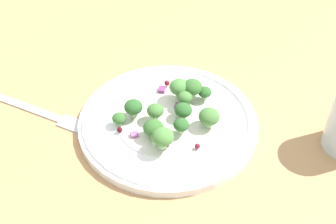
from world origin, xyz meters
TOP-DOWN VIEW (x-y plane):
  - ground_plane at (0.00, 0.00)cm, footprint 180.00×180.00cm
  - plate at (2.02, -2.83)cm, footprint 25.47×25.47cm
  - dressing_pool at (2.02, -2.83)cm, footprint 14.77×14.77cm
  - broccoli_floret_0 at (5.66, -5.57)cm, footprint 2.92×2.92cm
  - broccoli_floret_1 at (-3.38, -0.58)cm, footprint 2.93×2.93cm
  - broccoli_floret_2 at (2.80, 4.01)cm, footprint 1.93×1.93cm
  - broccoli_floret_3 at (1.68, -4.94)cm, footprint 2.50×2.50cm
  - broccoli_floret_4 at (3.68, -5.79)cm, footprint 2.11×2.11cm
  - broccoli_floret_5 at (-1.36, -3.72)cm, footprint 2.16×2.16cm
  - broccoli_floret_6 at (-0.92, -7.84)cm, footprint 2.91×2.91cm
  - broccoli_floret_7 at (-0.78, -0.26)cm, footprint 2.78×2.78cm
  - broccoli_floret_8 at (4.44, -9.11)cm, footprint 2.02×2.02cm
  - broccoli_floret_9 at (2.24, -1.07)cm, footprint 2.37×2.37cm
  - broccoli_floret_10 at (5.03, -7.39)cm, footprint 2.85×2.85cm
  - broccoli_floret_11 at (3.69, 1.72)cm, footprint 2.60×2.60cm
  - cranberry_0 at (8.92, -4.63)cm, footprint 0.85×0.85cm
  - cranberry_1 at (-4.58, -4.97)cm, footprint 0.72×0.72cm
  - cranberry_2 at (1.35, 4.24)cm, footprint 0.76×0.76cm
  - cranberry_3 at (-3.36, -1.11)cm, footprint 0.76×0.76cm
  - cranberry_4 at (5.73, -6.30)cm, footprint 0.98×0.98cm
  - onion_bit_0 at (8.16, -3.61)cm, footprint 1.58×1.48cm
  - onion_bit_1 at (3.99, -4.98)cm, footprint 1.36×1.42cm
  - onion_bit_2 at (0.40, -4.43)cm, footprint 1.57×1.58cm
  - onion_bit_3 at (0.05, 2.52)cm, footprint 1.00×1.11cm
  - fork at (10.30, 15.23)cm, footprint 13.72×15.08cm

SIDE VIEW (x-z plane):
  - ground_plane at x=0.00cm, z-range -2.00..0.00cm
  - fork at x=10.30cm, z-range 0.00..0.50cm
  - plate at x=2.02cm, z-range 0.01..1.71cm
  - dressing_pool at x=2.02cm, z-range 1.20..1.40cm
  - onion_bit_1 at x=3.99cm, z-range 1.24..1.80cm
  - onion_bit_0 at x=8.16cm, z-range 1.41..1.93cm
  - onion_bit_3 at x=0.05cm, z-range 1.54..1.91cm
  - cranberry_2 at x=1.35cm, z-range 1.40..2.16cm
  - onion_bit_2 at x=0.40cm, z-range 1.61..2.04cm
  - cranberry_1 at x=-4.58cm, z-range 1.57..2.29cm
  - cranberry_3 at x=-3.36cm, z-range 1.68..2.44cm
  - cranberry_0 at x=8.92cm, z-range 1.67..2.53cm
  - cranberry_4 at x=5.73cm, z-range 1.80..2.78cm
  - broccoli_floret_2 at x=2.80cm, z-range 1.52..3.47cm
  - broccoli_floret_3 at x=1.68cm, z-range 1.53..4.06cm
  - broccoli_floret_8 at x=4.44cm, z-range 1.83..3.87cm
  - broccoli_floret_7 at x=-0.78cm, z-range 1.53..4.35cm
  - broccoli_floret_5 at x=-1.36cm, z-range 1.99..4.17cm
  - broccoli_floret_6 at x=-0.92cm, z-range 1.64..4.59cm
  - broccoli_floret_9 at x=2.24cm, z-range 1.95..4.35cm
  - broccoli_floret_11 at x=3.69cm, z-range 1.93..4.56cm
  - broccoli_floret_4 at x=3.68cm, z-range 2.20..4.34cm
  - broccoli_floret_0 at x=5.66cm, z-range 2.14..5.09cm
  - broccoli_floret_1 at x=-3.38cm, z-range 2.16..5.13cm
  - broccoli_floret_10 at x=5.03cm, z-range 2.28..5.17cm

